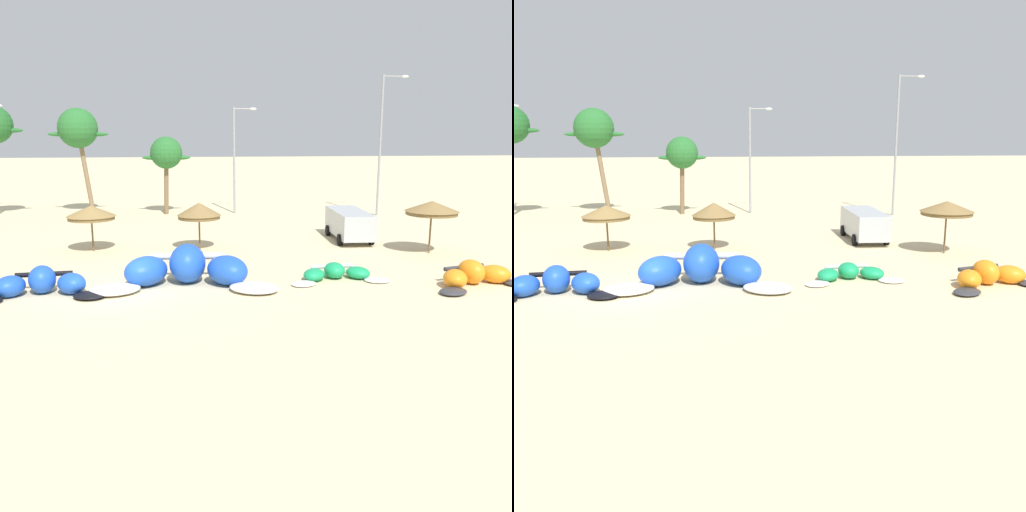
% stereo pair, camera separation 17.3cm
% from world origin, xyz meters
% --- Properties ---
extents(ground_plane, '(260.00, 260.00, 0.00)m').
position_xyz_m(ground_plane, '(0.00, 0.00, 0.00)').
color(ground_plane, beige).
extents(kite_left, '(5.56, 2.70, 1.18)m').
position_xyz_m(kite_left, '(-3.20, 0.19, 0.45)').
color(kite_left, black).
rests_on(kite_left, ground).
extents(kite_left_of_center, '(8.36, 4.13, 1.74)m').
position_xyz_m(kite_left_of_center, '(2.77, 1.04, 0.67)').
color(kite_left_of_center, white).
rests_on(kite_left_of_center, ground).
extents(kite_center, '(4.83, 2.33, 0.73)m').
position_xyz_m(kite_center, '(9.53, 1.16, 0.28)').
color(kite_center, white).
rests_on(kite_center, ground).
extents(kite_right_of_center, '(5.07, 3.05, 1.08)m').
position_xyz_m(kite_right_of_center, '(15.36, -0.48, 0.41)').
color(kite_right_of_center, '#333338').
rests_on(kite_right_of_center, ground).
extents(beach_umbrella_near_van, '(2.71, 2.71, 2.59)m').
position_xyz_m(beach_umbrella_near_van, '(-2.57, 8.71, 2.20)').
color(beach_umbrella_near_van, brown).
rests_on(beach_umbrella_near_van, ground).
extents(beach_umbrella_middle, '(2.51, 2.51, 2.69)m').
position_xyz_m(beach_umbrella_middle, '(3.44, 8.49, 2.24)').
color(beach_umbrella_middle, brown).
rests_on(beach_umbrella_middle, ground).
extents(beach_umbrella_near_palms, '(2.91, 2.91, 2.91)m').
position_xyz_m(beach_umbrella_near_palms, '(16.14, 6.01, 2.53)').
color(beach_umbrella_near_palms, brown).
rests_on(beach_umbrella_near_palms, ground).
extents(parked_van, '(2.26, 5.16, 1.84)m').
position_xyz_m(parked_van, '(12.75, 10.27, 1.09)').
color(parked_van, '#B2B7BC').
rests_on(parked_van, ground).
extents(palm_left_of_gap, '(4.72, 3.14, 8.48)m').
position_xyz_m(palm_left_of_gap, '(-5.82, 23.28, 6.81)').
color(palm_left_of_gap, '#7F6647').
rests_on(palm_left_of_gap, ground).
extents(palm_center_left, '(3.86, 2.58, 6.27)m').
position_xyz_m(palm_center_left, '(1.07, 22.66, 4.88)').
color(palm_center_left, brown).
rests_on(palm_center_left, ground).
extents(lamppost_west_center, '(1.93, 0.24, 8.58)m').
position_xyz_m(lamppost_west_center, '(6.73, 22.60, 4.84)').
color(lamppost_west_center, gray).
rests_on(lamppost_west_center, ground).
extents(lamppost_east_center, '(2.11, 0.24, 10.95)m').
position_xyz_m(lamppost_east_center, '(18.13, 20.08, 6.07)').
color(lamppost_east_center, gray).
rests_on(lamppost_east_center, ground).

